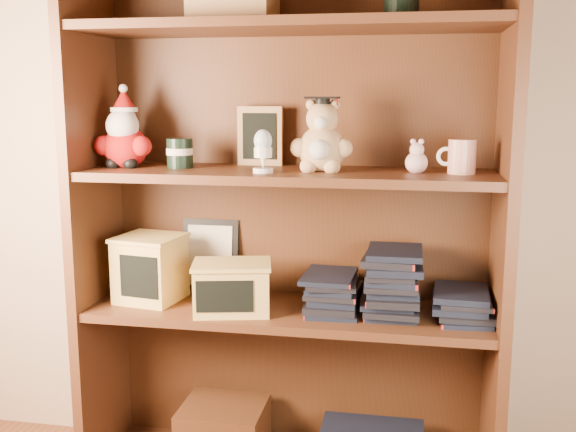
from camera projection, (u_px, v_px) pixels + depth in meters
name	position (u px, v px, depth m)	size (l,w,h in m)	color
bookcase	(290.00, 227.00, 1.96)	(1.20, 0.35, 1.60)	#502B16
shelf_lower	(288.00, 312.00, 1.95)	(1.14, 0.33, 0.02)	#502B16
shelf_upper	(288.00, 175.00, 1.88)	(1.14, 0.33, 0.02)	#502B16
santa_plush	(124.00, 136.00, 1.94)	(0.17, 0.13, 0.25)	#A50F0F
teachers_tin	(180.00, 153.00, 1.92)	(0.08, 0.08, 0.08)	black
chalkboard_plaque	(260.00, 137.00, 1.99)	(0.14, 0.07, 0.17)	#9E7547
egg_cup	(263.00, 149.00, 1.80)	(0.06, 0.06, 0.12)	white
grad_teddy_bear	(322.00, 142.00, 1.84)	(0.17, 0.15, 0.21)	tan
pink_figurine	(417.00, 160.00, 1.81)	(0.06, 0.06, 0.09)	beige
teacher_mug	(461.00, 157.00, 1.78)	(0.10, 0.07, 0.09)	silver
certificate_frame	(210.00, 255.00, 2.11)	(0.18, 0.05, 0.22)	black
treats_box	(150.00, 268.00, 2.00)	(0.21, 0.21, 0.20)	#DBB75A
pencils_box	(232.00, 287.00, 1.90)	(0.25, 0.20, 0.14)	#DBB75A
book_stack_left	(333.00, 291.00, 1.91)	(0.14, 0.20, 0.11)	black
book_stack_mid	(391.00, 284.00, 1.88)	(0.14, 0.20, 0.18)	black
book_stack_right	(462.00, 304.00, 1.85)	(0.14, 0.20, 0.08)	black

